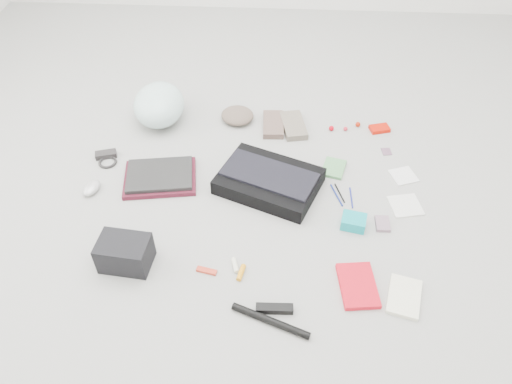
# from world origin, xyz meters

# --- Properties ---
(ground_plane) EXTENTS (4.00, 4.00, 0.00)m
(ground_plane) POSITION_xyz_m (0.00, 0.00, 0.00)
(ground_plane) COLOR gray
(messenger_bag) EXTENTS (0.54, 0.47, 0.08)m
(messenger_bag) POSITION_xyz_m (0.06, 0.09, 0.04)
(messenger_bag) COLOR black
(messenger_bag) RESTS_ON ground_plane
(bag_flap) EXTENTS (0.47, 0.34, 0.01)m
(bag_flap) POSITION_xyz_m (0.06, 0.09, 0.08)
(bag_flap) COLOR black
(bag_flap) RESTS_ON messenger_bag
(laptop_sleeve) EXTENTS (0.37, 0.30, 0.02)m
(laptop_sleeve) POSITION_xyz_m (-0.47, 0.11, 0.01)
(laptop_sleeve) COLOR #521423
(laptop_sleeve) RESTS_ON ground_plane
(laptop) EXTENTS (0.34, 0.27, 0.02)m
(laptop) POSITION_xyz_m (-0.47, 0.11, 0.03)
(laptop) COLOR black
(laptop) RESTS_ON laptop_sleeve
(bike_helmet) EXTENTS (0.29, 0.35, 0.20)m
(bike_helmet) POSITION_xyz_m (-0.55, 0.58, 0.10)
(bike_helmet) COLOR silver
(bike_helmet) RESTS_ON ground_plane
(beanie) EXTENTS (0.23, 0.23, 0.06)m
(beanie) POSITION_xyz_m (-0.14, 0.60, 0.03)
(beanie) COLOR brown
(beanie) RESTS_ON ground_plane
(mitten_left) EXTENTS (0.12, 0.22, 0.03)m
(mitten_left) POSITION_xyz_m (0.06, 0.56, 0.02)
(mitten_left) COLOR brown
(mitten_left) RESTS_ON ground_plane
(mitten_right) EXTENTS (0.16, 0.24, 0.03)m
(mitten_right) POSITION_xyz_m (0.17, 0.55, 0.02)
(mitten_right) COLOR #74695B
(mitten_right) RESTS_ON ground_plane
(power_brick) EXTENTS (0.11, 0.08, 0.03)m
(power_brick) POSITION_xyz_m (-0.77, 0.26, 0.01)
(power_brick) COLOR black
(power_brick) RESTS_ON ground_plane
(cable_coil) EXTENTS (0.10, 0.10, 0.01)m
(cable_coil) POSITION_xyz_m (-0.75, 0.21, 0.01)
(cable_coil) COLOR black
(cable_coil) RESTS_ON ground_plane
(mouse) EXTENTS (0.09, 0.12, 0.04)m
(mouse) POSITION_xyz_m (-0.77, 0.01, 0.02)
(mouse) COLOR #B2B2B2
(mouse) RESTS_ON ground_plane
(camera_bag) EXTENTS (0.22, 0.16, 0.13)m
(camera_bag) POSITION_xyz_m (-0.50, -0.39, 0.07)
(camera_bag) COLOR black
(camera_bag) RESTS_ON ground_plane
(multitool) EXTENTS (0.09, 0.04, 0.01)m
(multitool) POSITION_xyz_m (-0.18, -0.42, 0.01)
(multitool) COLOR #BB3420
(multitool) RESTS_ON ground_plane
(toiletry_tube_white) EXTENTS (0.04, 0.07, 0.02)m
(toiletry_tube_white) POSITION_xyz_m (-0.06, -0.39, 0.01)
(toiletry_tube_white) COLOR beige
(toiletry_tube_white) RESTS_ON ground_plane
(toiletry_tube_orange) EXTENTS (0.04, 0.08, 0.02)m
(toiletry_tube_orange) POSITION_xyz_m (-0.03, -0.42, 0.01)
(toiletry_tube_orange) COLOR orange
(toiletry_tube_orange) RESTS_ON ground_plane
(u_lock) EXTENTS (0.14, 0.04, 0.03)m
(u_lock) POSITION_xyz_m (0.10, -0.58, 0.01)
(u_lock) COLOR black
(u_lock) RESTS_ON ground_plane
(bike_pump) EXTENTS (0.30, 0.14, 0.03)m
(bike_pump) POSITION_xyz_m (0.09, -0.64, 0.01)
(bike_pump) COLOR black
(bike_pump) RESTS_ON ground_plane
(book_red) EXTENTS (0.16, 0.22, 0.02)m
(book_red) POSITION_xyz_m (0.43, -0.46, 0.01)
(book_red) COLOR red
(book_red) RESTS_ON ground_plane
(book_white) EXTENTS (0.16, 0.21, 0.02)m
(book_white) POSITION_xyz_m (0.60, -0.50, 0.01)
(book_white) COLOR beige
(book_white) RESTS_ON ground_plane
(notepad) EXTENTS (0.13, 0.16, 0.02)m
(notepad) POSITION_xyz_m (0.37, 0.23, 0.01)
(notepad) COLOR #4E8C51
(notepad) RESTS_ON ground_plane
(pen_blue) EXTENTS (0.05, 0.14, 0.01)m
(pen_blue) POSITION_xyz_m (0.37, 0.05, 0.00)
(pen_blue) COLOR navy
(pen_blue) RESTS_ON ground_plane
(pen_black) EXTENTS (0.04, 0.12, 0.01)m
(pen_black) POSITION_xyz_m (0.39, 0.06, 0.00)
(pen_black) COLOR black
(pen_black) RESTS_ON ground_plane
(pen_navy) EXTENTS (0.01, 0.13, 0.01)m
(pen_navy) POSITION_xyz_m (0.44, 0.04, 0.00)
(pen_navy) COLOR navy
(pen_navy) RESTS_ON ground_plane
(accordion_wallet) EXTENTS (0.12, 0.10, 0.05)m
(accordion_wallet) POSITION_xyz_m (0.43, -0.14, 0.03)
(accordion_wallet) COLOR #0DA0AA
(accordion_wallet) RESTS_ON ground_plane
(card_deck) EXTENTS (0.06, 0.09, 0.02)m
(card_deck) POSITION_xyz_m (0.56, -0.12, 0.01)
(card_deck) COLOR gray
(card_deck) RESTS_ON ground_plane
(napkin_top) EXTENTS (0.14, 0.14, 0.01)m
(napkin_top) POSITION_xyz_m (0.71, 0.20, 0.00)
(napkin_top) COLOR silver
(napkin_top) RESTS_ON ground_plane
(napkin_bottom) EXTENTS (0.16, 0.16, 0.01)m
(napkin_bottom) POSITION_xyz_m (0.68, -0.00, 0.00)
(napkin_bottom) COLOR silver
(napkin_bottom) RESTS_ON ground_plane
(lollipop_a) EXTENTS (0.03, 0.03, 0.03)m
(lollipop_a) POSITION_xyz_m (0.37, 0.54, 0.01)
(lollipop_a) COLOR #BC000F
(lollipop_a) RESTS_ON ground_plane
(lollipop_b) EXTENTS (0.03, 0.03, 0.02)m
(lollipop_b) POSITION_xyz_m (0.45, 0.55, 0.01)
(lollipop_b) COLOR red
(lollipop_b) RESTS_ON ground_plane
(lollipop_c) EXTENTS (0.04, 0.04, 0.03)m
(lollipop_c) POSITION_xyz_m (0.52, 0.59, 0.01)
(lollipop_c) COLOR #9A1905
(lollipop_c) RESTS_ON ground_plane
(altoids_tin) EXTENTS (0.12, 0.09, 0.02)m
(altoids_tin) POSITION_xyz_m (0.63, 0.56, 0.01)
(altoids_tin) COLOR red
(altoids_tin) RESTS_ON ground_plane
(stamp_sheet) EXTENTS (0.05, 0.06, 0.00)m
(stamp_sheet) POSITION_xyz_m (0.65, 0.38, 0.00)
(stamp_sheet) COLOR #724F66
(stamp_sheet) RESTS_ON ground_plane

